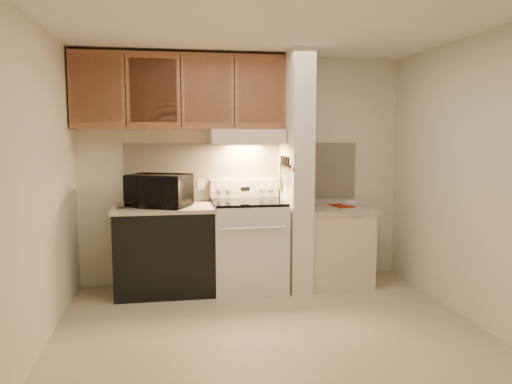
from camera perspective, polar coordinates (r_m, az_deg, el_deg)
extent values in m
plane|color=#BDAF8D|center=(4.41, 1.56, -15.35)|extent=(3.60, 3.60, 0.00)
plane|color=white|center=(4.18, 1.68, 18.36)|extent=(3.60, 3.60, 0.00)
cube|color=beige|center=(5.58, -1.41, 2.53)|extent=(3.60, 2.50, 0.02)
cube|color=beige|center=(4.15, -23.55, 0.53)|extent=(0.02, 3.00, 2.50)
cube|color=beige|center=(4.80, 23.21, 1.30)|extent=(0.02, 3.00, 2.50)
cube|color=#F0E3C7|center=(5.57, -1.39, 2.37)|extent=(2.60, 0.02, 0.63)
cube|color=silver|center=(5.36, -0.85, -6.19)|extent=(0.76, 0.65, 0.92)
cube|color=black|center=(5.05, -0.29, -6.54)|extent=(0.50, 0.01, 0.30)
cylinder|color=silver|center=(4.97, -0.22, -4.16)|extent=(0.65, 0.02, 0.02)
cube|color=black|center=(5.28, -0.85, -1.15)|extent=(0.74, 0.64, 0.03)
cube|color=silver|center=(5.54, -1.31, 0.42)|extent=(0.76, 0.08, 0.20)
cube|color=black|center=(5.50, -1.25, 0.37)|extent=(0.10, 0.01, 0.04)
cylinder|color=silver|center=(5.46, -4.15, 0.32)|extent=(0.05, 0.02, 0.05)
cylinder|color=silver|center=(5.47, -3.11, 0.34)|extent=(0.05, 0.02, 0.05)
cylinder|color=silver|center=(5.53, 0.60, 0.41)|extent=(0.05, 0.02, 0.05)
cylinder|color=silver|center=(5.55, 1.62, 0.42)|extent=(0.05, 0.02, 0.05)
cube|color=black|center=(5.32, -10.34, -6.68)|extent=(1.00, 0.63, 0.87)
cube|color=#C3B19B|center=(5.23, -10.44, -1.83)|extent=(1.04, 0.67, 0.04)
cube|color=black|center=(5.18, -14.33, -1.70)|extent=(0.25, 0.11, 0.02)
cylinder|color=#285E53|center=(5.40, -14.15, -0.93)|extent=(0.11, 0.11, 0.10)
cube|color=beige|center=(5.52, -6.30, 0.88)|extent=(0.08, 0.01, 0.12)
imported|color=black|center=(5.19, -11.04, 0.16)|extent=(0.72, 0.62, 0.33)
cube|color=silver|center=(5.34, 4.57, 2.32)|extent=(0.22, 0.70, 2.50)
cube|color=#935838|center=(5.31, 3.36, 2.84)|extent=(0.01, 0.70, 0.04)
cube|color=black|center=(5.26, 3.42, 3.03)|extent=(0.02, 0.42, 0.04)
cube|color=silver|center=(5.12, 3.66, 1.80)|extent=(0.01, 0.03, 0.16)
cylinder|color=black|center=(5.08, 3.73, 3.46)|extent=(0.02, 0.02, 0.10)
cube|color=silver|center=(5.20, 3.45, 1.77)|extent=(0.01, 0.04, 0.18)
cylinder|color=black|center=(5.16, 3.52, 3.51)|extent=(0.02, 0.02, 0.10)
cube|color=silver|center=(5.26, 3.29, 1.72)|extent=(0.01, 0.04, 0.20)
cylinder|color=black|center=(5.24, 3.31, 3.56)|extent=(0.02, 0.02, 0.10)
cube|color=silver|center=(5.35, 3.07, 2.01)|extent=(0.01, 0.04, 0.16)
cylinder|color=black|center=(5.33, 3.11, 3.61)|extent=(0.02, 0.02, 0.10)
cube|color=silver|center=(5.43, 2.87, 1.98)|extent=(0.01, 0.04, 0.18)
cylinder|color=black|center=(5.42, 2.89, 3.67)|extent=(0.02, 0.02, 0.10)
cube|color=slate|center=(5.48, 2.79, 1.89)|extent=(0.03, 0.11, 0.27)
cube|color=beige|center=(5.60, 9.08, -6.30)|extent=(0.70, 0.60, 0.81)
cube|color=#C3B19B|center=(5.52, 9.16, -1.99)|extent=(0.74, 0.64, 0.04)
cube|color=#9E1E0A|center=(5.64, 9.80, -1.57)|extent=(0.24, 0.30, 0.01)
cube|color=white|center=(5.75, 10.67, -1.26)|extent=(0.19, 0.16, 0.04)
cube|color=beige|center=(5.35, -1.07, 6.37)|extent=(0.78, 0.44, 0.15)
cube|color=beige|center=(5.14, -0.72, 5.85)|extent=(0.78, 0.04, 0.06)
cube|color=#935838|center=(5.35, -8.63, 11.22)|extent=(2.18, 0.33, 0.77)
cube|color=#935838|center=(5.24, -17.73, 11.08)|extent=(0.46, 0.01, 0.63)
cube|color=black|center=(5.21, -14.71, 11.21)|extent=(0.01, 0.01, 0.73)
cube|color=#935838|center=(5.19, -11.66, 11.30)|extent=(0.46, 0.01, 0.63)
cube|color=black|center=(5.19, -8.59, 11.37)|extent=(0.01, 0.01, 0.73)
cube|color=#935838|center=(5.21, -5.53, 11.40)|extent=(0.46, 0.01, 0.63)
cube|color=black|center=(5.23, -2.49, 11.40)|extent=(0.01, 0.01, 0.73)
cube|color=#935838|center=(5.28, 0.50, 11.37)|extent=(0.46, 0.01, 0.63)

